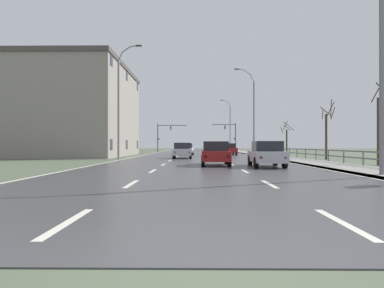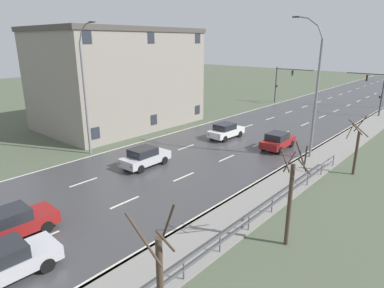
% 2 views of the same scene
% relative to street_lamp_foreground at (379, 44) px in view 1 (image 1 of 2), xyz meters
% --- Properties ---
extents(ground_plane, '(160.00, 160.00, 0.12)m').
position_rel_street_lamp_foreground_xyz_m(ground_plane, '(-7.47, 38.02, -5.59)').
color(ground_plane, '#4C5642').
extents(road_asphalt_strip, '(14.00, 120.00, 0.03)m').
position_rel_street_lamp_foreground_xyz_m(road_asphalt_strip, '(-7.47, 50.02, -5.52)').
color(road_asphalt_strip, '#3D3D3F').
rests_on(road_asphalt_strip, ground).
extents(sidewalk_right, '(3.00, 120.00, 0.12)m').
position_rel_street_lamp_foreground_xyz_m(sidewalk_right, '(0.96, 50.02, -5.47)').
color(sidewalk_right, gray).
rests_on(sidewalk_right, ground).
extents(guardrail, '(0.07, 32.61, 1.00)m').
position_rel_street_lamp_foreground_xyz_m(guardrail, '(2.38, 12.08, -4.82)').
color(guardrail, '#515459').
rests_on(guardrail, ground).
extents(street_lamp_foreground, '(2.32, 0.24, 11.25)m').
position_rel_street_lamp_foreground_xyz_m(street_lamp_foreground, '(0.00, 0.00, 0.00)').
color(street_lamp_foreground, slate).
rests_on(street_lamp_foreground, ground).
extents(street_lamp_midground, '(2.69, 0.24, 11.52)m').
position_rel_street_lamp_foreground_xyz_m(street_lamp_midground, '(-0.04, 29.21, 0.09)').
color(street_lamp_midground, slate).
rests_on(street_lamp_midground, ground).
extents(street_lamp_distant, '(2.31, 0.24, 11.48)m').
position_rel_street_lamp_foreground_xyz_m(street_lamp_distant, '(0.00, 58.42, 0.12)').
color(street_lamp_distant, slate).
rests_on(street_lamp_distant, ground).
extents(street_lamp_left_bank, '(2.35, 0.24, 11.05)m').
position_rel_street_lamp_foreground_xyz_m(street_lamp_left_bank, '(-14.94, 17.52, -0.10)').
color(street_lamp_left_bank, slate).
rests_on(street_lamp_left_bank, ground).
extents(traffic_signal_right, '(4.78, 0.36, 5.71)m').
position_rel_street_lamp_foreground_xyz_m(traffic_signal_right, '(-0.44, 51.15, -1.77)').
color(traffic_signal_right, '#38383A').
rests_on(traffic_signal_right, ground).
extents(traffic_signal_left, '(6.09, 0.36, 5.63)m').
position_rel_street_lamp_foreground_xyz_m(traffic_signal_left, '(-14.14, 52.32, -1.72)').
color(traffic_signal_left, '#38383A').
rests_on(traffic_signal_left, ground).
extents(car_near_right, '(1.91, 4.14, 1.57)m').
position_rel_street_lamp_foreground_xyz_m(car_near_right, '(-8.94, 18.60, -4.72)').
color(car_near_right, '#B7B7BC').
rests_on(car_near_right, ground).
extents(car_near_left, '(1.91, 4.14, 1.57)m').
position_rel_street_lamp_foreground_xyz_m(car_near_left, '(-6.33, 7.54, -4.72)').
color(car_near_left, maroon).
rests_on(car_near_left, ground).
extents(car_far_left, '(1.96, 4.16, 1.57)m').
position_rel_street_lamp_foreground_xyz_m(car_far_left, '(-8.83, 29.42, -4.72)').
color(car_far_left, silver).
rests_on(car_far_left, ground).
extents(car_mid_centre, '(1.95, 4.16, 1.57)m').
position_rel_street_lamp_foreground_xyz_m(car_mid_centre, '(-3.15, 29.68, -4.72)').
color(car_mid_centre, maroon).
rests_on(car_mid_centre, ground).
extents(car_far_right, '(1.95, 4.16, 1.57)m').
position_rel_street_lamp_foreground_xyz_m(car_far_right, '(-3.32, 6.09, -4.72)').
color(car_far_right, '#B7B7BC').
rests_on(car_far_right, ground).
extents(brick_building, '(11.96, 17.37, 10.99)m').
position_rel_street_lamp_foreground_xyz_m(brick_building, '(-22.00, 26.18, -0.02)').
color(brick_building, gray).
rests_on(brick_building, ground).
extents(bare_tree_near, '(1.21, 1.12, 5.54)m').
position_rel_street_lamp_foreground_xyz_m(bare_tree_near, '(4.37, 7.70, -3.05)').
color(bare_tree_near, '#423328').
rests_on(bare_tree_near, ground).
extents(bare_tree_mid, '(1.29, 1.38, 5.48)m').
position_rel_street_lamp_foreground_xyz_m(bare_tree_mid, '(4.40, 16.11, -3.02)').
color(bare_tree_mid, '#423328').
rests_on(bare_tree_mid, ground).
extents(bare_tree_far, '(1.48, 1.49, 4.47)m').
position_rel_street_lamp_foreground_xyz_m(bare_tree_far, '(4.03, 27.78, -3.53)').
color(bare_tree_far, '#423328').
rests_on(bare_tree_far, ground).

